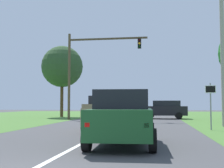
% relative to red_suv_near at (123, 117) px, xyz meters
% --- Properties ---
extents(ground_plane, '(120.00, 120.00, 0.00)m').
position_rel_red_suv_near_xyz_m(ground_plane, '(-1.54, 6.78, -1.00)').
color(ground_plane, '#424244').
extents(red_suv_near, '(2.34, 4.61, 1.91)m').
position_rel_red_suv_near_xyz_m(red_suv_near, '(0.00, 0.00, 0.00)').
color(red_suv_near, '#194C23').
rests_on(red_suv_near, ground_plane).
extents(pickup_truck_lead, '(2.50, 5.59, 1.88)m').
position_rel_red_suv_near_xyz_m(pickup_truck_lead, '(-1.42, 5.59, -0.03)').
color(pickup_truck_lead, tan).
rests_on(pickup_truck_lead, ground_plane).
extents(traffic_light, '(7.59, 0.40, 8.23)m').
position_rel_red_suv_near_xyz_m(traffic_light, '(-5.15, 17.14, 4.41)').
color(traffic_light, brown).
rests_on(traffic_light, ground_plane).
extents(keep_moving_sign, '(0.60, 0.09, 2.64)m').
position_rel_red_suv_near_xyz_m(keep_moving_sign, '(4.20, 7.00, 0.68)').
color(keep_moving_sign, gray).
rests_on(keep_moving_sign, ground_plane).
extents(crossing_suv_far, '(4.49, 2.13, 1.81)m').
position_rel_red_suv_near_xyz_m(crossing_suv_far, '(2.03, 20.19, -0.05)').
color(crossing_suv_far, black).
rests_on(crossing_suv_far, ground_plane).
extents(utility_pole_right, '(0.28, 0.28, 9.79)m').
position_rel_red_suv_near_xyz_m(utility_pole_right, '(5.49, 9.73, 3.89)').
color(utility_pole_right, '#9E998E').
rests_on(utility_pole_right, ground_plane).
extents(extra_tree_1, '(4.78, 4.78, 8.22)m').
position_rel_red_suv_near_xyz_m(extra_tree_1, '(-9.60, 22.90, 4.81)').
color(extra_tree_1, '#4C351E').
rests_on(extra_tree_1, ground_plane).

